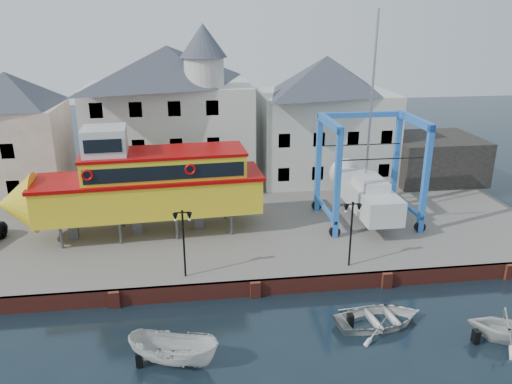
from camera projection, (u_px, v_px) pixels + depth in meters
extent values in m
plane|color=#17252D|center=(255.00, 296.00, 29.24)|extent=(140.00, 140.00, 0.00)
cube|color=#615D57|center=(237.00, 218.00, 39.34)|extent=(44.00, 22.00, 1.00)
cube|color=maroon|center=(255.00, 288.00, 29.18)|extent=(44.00, 0.25, 1.00)
cube|color=maroon|center=(114.00, 299.00, 28.01)|extent=(0.60, 0.36, 1.00)
cube|color=maroon|center=(255.00, 289.00, 29.02)|extent=(0.60, 0.36, 1.00)
cube|color=maroon|center=(387.00, 280.00, 30.04)|extent=(0.60, 0.36, 1.00)
cube|color=maroon|center=(509.00, 272.00, 31.05)|extent=(0.60, 0.36, 1.00)
cube|color=tan|center=(16.00, 151.00, 42.18)|extent=(8.00, 7.00, 7.50)
pyramid|color=#383D49|center=(6.00, 89.00, 40.45)|extent=(8.00, 7.00, 2.80)
cube|color=black|center=(14.00, 188.00, 39.73)|extent=(1.00, 0.08, 1.20)
cube|color=black|center=(7.00, 151.00, 38.73)|extent=(1.00, 0.08, 1.20)
cube|color=beige|center=(171.00, 136.00, 44.04)|extent=(14.00, 8.00, 9.00)
pyramid|color=#383D49|center=(167.00, 65.00, 42.00)|extent=(14.00, 8.00, 3.20)
cube|color=black|center=(104.00, 184.00, 40.62)|extent=(1.00, 0.08, 1.20)
cube|color=black|center=(141.00, 182.00, 40.99)|extent=(1.00, 0.08, 1.20)
cube|color=black|center=(178.00, 181.00, 41.37)|extent=(1.00, 0.08, 1.20)
cube|color=black|center=(214.00, 179.00, 41.75)|extent=(1.00, 0.08, 1.20)
cube|color=black|center=(100.00, 148.00, 39.61)|extent=(1.00, 0.08, 1.20)
cube|color=black|center=(139.00, 147.00, 39.99)|extent=(1.00, 0.08, 1.20)
cube|color=black|center=(176.00, 146.00, 40.37)|extent=(1.00, 0.08, 1.20)
cube|color=black|center=(213.00, 144.00, 40.75)|extent=(1.00, 0.08, 1.20)
cube|color=black|center=(96.00, 111.00, 38.61)|extent=(1.00, 0.08, 1.20)
cube|color=black|center=(136.00, 110.00, 38.99)|extent=(1.00, 0.08, 1.20)
cube|color=black|center=(174.00, 109.00, 39.37)|extent=(1.00, 0.08, 1.20)
cube|color=black|center=(212.00, 108.00, 39.74)|extent=(1.00, 0.08, 1.20)
cylinder|color=beige|center=(204.00, 72.00, 40.27)|extent=(3.20, 3.20, 2.40)
cone|color=#383D49|center=(203.00, 40.00, 39.43)|extent=(3.80, 3.80, 2.60)
cube|color=beige|center=(324.00, 135.00, 46.44)|extent=(12.00, 8.00, 8.00)
pyramid|color=#383D49|center=(327.00, 74.00, 44.57)|extent=(12.00, 8.00, 3.20)
cube|color=black|center=(284.00, 175.00, 42.98)|extent=(1.00, 0.08, 1.20)
cube|color=black|center=(318.00, 173.00, 43.36)|extent=(1.00, 0.08, 1.20)
cube|color=black|center=(351.00, 172.00, 43.74)|extent=(1.00, 0.08, 1.20)
cube|color=black|center=(384.00, 170.00, 44.12)|extent=(1.00, 0.08, 1.20)
cube|color=black|center=(284.00, 141.00, 41.98)|extent=(1.00, 0.08, 1.20)
cube|color=black|center=(319.00, 139.00, 42.35)|extent=(1.00, 0.08, 1.20)
cube|color=black|center=(353.00, 138.00, 42.73)|extent=(1.00, 0.08, 1.20)
cube|color=black|center=(387.00, 137.00, 43.11)|extent=(1.00, 0.08, 1.20)
cube|color=black|center=(433.00, 158.00, 46.51)|extent=(8.00, 7.00, 4.00)
cylinder|color=black|center=(184.00, 245.00, 28.85)|extent=(0.12, 0.12, 4.00)
cube|color=black|center=(182.00, 213.00, 28.16)|extent=(0.90, 0.06, 0.06)
sphere|color=black|center=(182.00, 211.00, 28.14)|extent=(0.16, 0.16, 0.16)
cone|color=black|center=(175.00, 217.00, 28.20)|extent=(0.32, 0.32, 0.45)
sphere|color=silver|center=(175.00, 220.00, 28.26)|extent=(0.18, 0.18, 0.18)
cone|color=black|center=(190.00, 217.00, 28.30)|extent=(0.32, 0.32, 0.45)
sphere|color=silver|center=(190.00, 219.00, 28.36)|extent=(0.18, 0.18, 0.18)
cylinder|color=black|center=(351.00, 236.00, 30.11)|extent=(0.12, 0.12, 4.00)
cube|color=black|center=(353.00, 204.00, 29.43)|extent=(0.90, 0.06, 0.06)
sphere|color=black|center=(353.00, 203.00, 29.40)|extent=(0.16, 0.16, 0.16)
cone|color=black|center=(346.00, 209.00, 29.47)|extent=(0.32, 0.32, 0.45)
sphere|color=silver|center=(346.00, 211.00, 29.53)|extent=(0.18, 0.18, 0.18)
cone|color=black|center=(359.00, 208.00, 29.57)|extent=(0.32, 0.32, 0.45)
sphere|color=silver|center=(359.00, 211.00, 29.63)|extent=(0.18, 0.18, 0.18)
cylinder|color=#59595E|center=(61.00, 237.00, 32.76)|extent=(0.21, 0.21, 1.62)
cylinder|color=#59595E|center=(68.00, 220.00, 35.55)|extent=(0.21, 0.21, 1.62)
cylinder|color=#59595E|center=(120.00, 232.00, 33.45)|extent=(0.21, 0.21, 1.62)
cylinder|color=#59595E|center=(123.00, 216.00, 36.24)|extent=(0.21, 0.21, 1.62)
cylinder|color=#59595E|center=(177.00, 228.00, 34.14)|extent=(0.21, 0.21, 1.62)
cylinder|color=#59595E|center=(175.00, 212.00, 36.93)|extent=(0.21, 0.21, 1.62)
cylinder|color=#59595E|center=(231.00, 224.00, 34.84)|extent=(0.21, 0.21, 1.62)
cylinder|color=#59595E|center=(225.00, 208.00, 37.63)|extent=(0.21, 0.21, 1.62)
cube|color=#59595E|center=(73.00, 227.00, 34.25)|extent=(0.68, 0.58, 1.62)
cube|color=#59595E|center=(137.00, 223.00, 35.04)|extent=(0.68, 0.58, 1.62)
cube|color=#59595E|center=(199.00, 218.00, 35.84)|extent=(0.68, 0.58, 1.62)
cube|color=yellow|center=(151.00, 195.00, 34.57)|extent=(15.31, 5.02, 2.37)
cone|color=yellow|center=(16.00, 204.00, 32.97)|extent=(2.62, 4.23, 4.10)
cube|color=#A30505|center=(149.00, 177.00, 34.14)|extent=(15.65, 5.21, 0.24)
cube|color=yellow|center=(165.00, 166.00, 34.09)|extent=(10.98, 4.32, 1.72)
cube|color=black|center=(165.00, 173.00, 32.35)|extent=(10.33, 0.70, 0.97)
cube|color=black|center=(164.00, 158.00, 35.79)|extent=(10.33, 0.70, 0.97)
cube|color=#A30505|center=(164.00, 152.00, 33.77)|extent=(11.21, 4.44, 0.19)
cube|color=silver|center=(105.00, 142.00, 32.78)|extent=(2.97, 2.97, 1.96)
cube|color=black|center=(103.00, 146.00, 31.42)|extent=(2.35, 0.21, 0.86)
torus|color=#A30505|center=(87.00, 175.00, 31.35)|extent=(0.76, 0.20, 0.75)
torus|color=#A30505|center=(190.00, 169.00, 32.54)|extent=(0.76, 0.20, 0.75)
cube|color=blue|center=(337.00, 184.00, 33.43)|extent=(0.39, 0.39, 7.72)
cylinder|color=black|center=(335.00, 232.00, 34.59)|extent=(0.77, 0.28, 0.77)
cube|color=blue|center=(318.00, 163.00, 38.22)|extent=(0.39, 0.39, 7.72)
cylinder|color=black|center=(316.00, 205.00, 39.38)|extent=(0.77, 0.28, 0.77)
cube|color=blue|center=(425.00, 181.00, 34.20)|extent=(0.39, 0.39, 7.72)
cylinder|color=black|center=(420.00, 227.00, 35.37)|extent=(0.77, 0.28, 0.77)
cube|color=blue|center=(396.00, 160.00, 38.99)|extent=(0.39, 0.39, 7.72)
cylinder|color=black|center=(392.00, 202.00, 40.16)|extent=(0.77, 0.28, 0.77)
cube|color=blue|center=(330.00, 123.00, 34.59)|extent=(0.40, 5.52, 0.54)
cube|color=blue|center=(325.00, 209.00, 36.74)|extent=(0.28, 5.52, 0.23)
cube|color=blue|center=(415.00, 120.00, 35.37)|extent=(0.40, 5.52, 0.54)
cube|color=blue|center=(406.00, 205.00, 37.52)|extent=(0.28, 5.52, 0.23)
cube|color=blue|center=(361.00, 115.00, 37.38)|extent=(6.62, 0.40, 0.39)
cube|color=silver|center=(367.00, 196.00, 36.84)|extent=(2.55, 8.28, 1.77)
cone|color=silver|center=(347.00, 176.00, 41.42)|extent=(2.54, 1.77, 2.54)
cube|color=#59595E|center=(366.00, 212.00, 37.26)|extent=(0.27, 1.99, 0.77)
cube|color=silver|center=(371.00, 182.00, 35.92)|extent=(1.77, 3.31, 0.66)
cylinder|color=#99999E|center=(372.00, 100.00, 35.03)|extent=(0.16, 0.16, 12.14)
cube|color=black|center=(381.00, 159.00, 33.86)|extent=(6.02, 0.13, 0.05)
cube|color=black|center=(361.00, 145.00, 37.56)|extent=(6.02, 0.13, 0.05)
imported|color=silver|center=(174.00, 363.00, 23.62)|extent=(4.77, 3.11, 1.73)
imported|color=silver|center=(379.00, 324.00, 26.60)|extent=(5.15, 3.95, 0.99)
imported|color=silver|center=(504.00, 341.00, 25.27)|extent=(4.66, 4.41, 1.94)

